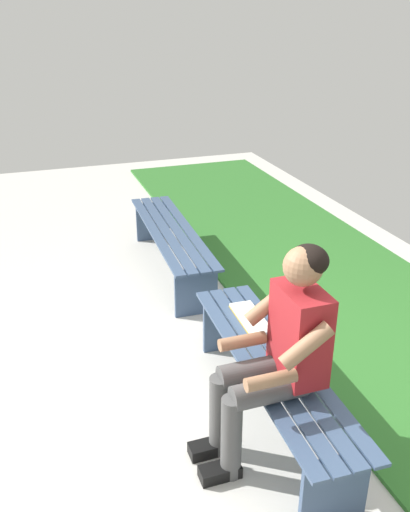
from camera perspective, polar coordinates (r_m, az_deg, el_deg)
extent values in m
cube|color=beige|center=(4.18, -12.74, -9.82)|extent=(10.00, 7.00, 0.04)
cube|color=#2D6B28|center=(4.84, 14.73, -4.47)|extent=(9.00, 1.82, 0.03)
cube|color=#384C6B|center=(3.35, 9.21, -9.97)|extent=(1.80, 0.15, 0.02)
cube|color=#384C6B|center=(3.31, 7.61, -10.30)|extent=(1.80, 0.15, 0.02)
cube|color=#384C6B|center=(3.28, 5.97, -10.63)|extent=(1.80, 0.15, 0.02)
cube|color=#384C6B|center=(3.24, 4.30, -10.95)|extent=(1.80, 0.15, 0.02)
cube|color=#384C6B|center=(2.91, 13.05, -22.17)|extent=(0.04, 0.35, 0.40)
cube|color=#384C6B|center=(4.01, 2.27, -6.92)|extent=(0.04, 0.35, 0.40)
cube|color=#384C6B|center=(5.09, -1.82, 2.82)|extent=(1.87, 0.15, 0.02)
cube|color=#384C6B|center=(5.07, -2.92, 2.70)|extent=(1.87, 0.15, 0.02)
cube|color=#384C6B|center=(5.05, -4.03, 2.57)|extent=(1.87, 0.15, 0.02)
cube|color=#384C6B|center=(5.03, -5.15, 2.44)|extent=(1.87, 0.15, 0.02)
cube|color=#384C6B|center=(4.43, -0.90, -3.66)|extent=(0.04, 0.35, 0.40)
cube|color=#384C6B|center=(5.88, -5.31, 3.53)|extent=(0.04, 0.35, 0.40)
cube|color=maroon|center=(2.93, 9.59, -7.73)|extent=(0.34, 0.20, 0.50)
sphere|color=#936B4C|center=(2.75, 9.96, -1.04)|extent=(0.20, 0.20, 0.20)
ellipsoid|color=black|center=(2.75, 10.55, -0.39)|extent=(0.20, 0.19, 0.15)
cylinder|color=#4C4C4C|center=(2.93, 6.54, -13.49)|extent=(0.13, 0.40, 0.13)
cylinder|color=#4C4C4C|center=(3.06, 5.09, -11.56)|extent=(0.13, 0.40, 0.13)
cylinder|color=#4C4C4C|center=(3.03, 2.70, -18.00)|extent=(0.11, 0.11, 0.49)
cube|color=black|center=(3.16, 1.53, -21.08)|extent=(0.10, 0.22, 0.07)
cylinder|color=#4C4C4C|center=(3.15, 1.46, -15.92)|extent=(0.11, 0.11, 0.49)
cube|color=black|center=(3.28, 0.38, -18.97)|extent=(0.10, 0.22, 0.07)
cylinder|color=#936B4C|center=(2.71, 10.27, -8.99)|extent=(0.08, 0.28, 0.23)
cylinder|color=#936B4C|center=(2.77, 6.70, -12.43)|extent=(0.07, 0.26, 0.07)
cylinder|color=#936B4C|center=(3.03, 6.49, -4.92)|extent=(0.08, 0.28, 0.23)
cylinder|color=#936B4C|center=(3.04, 3.81, -8.66)|extent=(0.07, 0.26, 0.07)
sphere|color=red|center=(3.38, 6.89, -8.57)|extent=(0.07, 0.07, 0.07)
cube|color=white|center=(3.55, 5.28, -7.13)|extent=(0.21, 0.16, 0.02)
cube|color=white|center=(3.72, 4.10, -5.55)|extent=(0.21, 0.16, 0.02)
cube|color=#BF8C1E|center=(3.64, 4.67, -6.44)|extent=(0.42, 0.17, 0.01)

